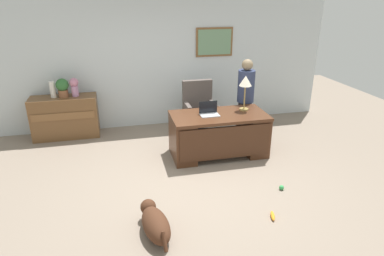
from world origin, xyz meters
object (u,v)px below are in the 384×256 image
(vase_empty, at_px, (53,90))
(dog_toy_ball, at_px, (282,188))
(laptop, at_px, (209,112))
(armchair, at_px, (199,111))
(desk_lamp, at_px, (245,83))
(dog_lying, at_px, (155,223))
(potted_plant, at_px, (62,87))
(vase_with_flowers, at_px, (74,86))
(credenza, at_px, (65,117))
(person_standing, at_px, (245,99))
(desk, at_px, (219,134))
(dog_toy_bone, at_px, (273,216))

(vase_empty, xyz_separation_m, dog_toy_ball, (3.44, -2.82, -0.95))
(laptop, height_order, vase_empty, vase_empty)
(armchair, distance_m, desk_lamp, 1.32)
(dog_lying, distance_m, desk_lamp, 2.98)
(potted_plant, bearing_deg, vase_with_flowers, 0.00)
(armchair, relative_size, dog_lying, 1.30)
(desk_lamp, relative_size, vase_with_flowers, 1.73)
(desk_lamp, distance_m, dog_toy_ball, 1.92)
(vase_empty, bearing_deg, credenza, -0.47)
(credenza, relative_size, potted_plant, 3.49)
(vase_with_flowers, bearing_deg, person_standing, -14.92)
(laptop, xyz_separation_m, dog_toy_ball, (0.74, -1.38, -0.78))
(desk, relative_size, armchair, 1.53)
(desk, relative_size, laptop, 5.18)
(desk, xyz_separation_m, dog_lying, (-1.38, -1.88, -0.26))
(desk_lamp, relative_size, dog_toy_bone, 3.12)
(dog_lying, distance_m, vase_empty, 3.78)
(dog_lying, distance_m, dog_toy_ball, 2.02)
(person_standing, relative_size, vase_with_flowers, 4.36)
(desk_lamp, bearing_deg, person_standing, 65.93)
(credenza, bearing_deg, vase_with_flowers, 0.30)
(credenza, height_order, dog_toy_bone, credenza)
(person_standing, height_order, desk_lamp, person_standing)
(person_standing, bearing_deg, vase_empty, 166.68)
(armchair, relative_size, person_standing, 0.69)
(desk, height_order, dog_lying, desk)
(desk, distance_m, desk_lamp, 0.99)
(person_standing, height_order, dog_toy_ball, person_standing)
(dog_toy_bone, bearing_deg, armchair, 94.61)
(dog_toy_bone, bearing_deg, dog_lying, 178.88)
(vase_with_flowers, height_order, dog_toy_bone, vase_with_flowers)
(person_standing, height_order, laptop, person_standing)
(desk_lamp, height_order, potted_plant, desk_lamp)
(dog_toy_ball, bearing_deg, credenza, 139.42)
(laptop, height_order, potted_plant, potted_plant)
(potted_plant, bearing_deg, desk_lamp, -22.58)
(dog_lying, xyz_separation_m, vase_with_flowers, (-1.10, 3.37, 0.88))
(credenza, xyz_separation_m, dog_lying, (1.35, -3.37, -0.26))
(armchair, relative_size, laptop, 3.39)
(dog_toy_ball, bearing_deg, vase_with_flowers, 137.19)
(desk_lamp, xyz_separation_m, dog_toy_bone, (-0.36, -2.07, -1.23))
(credenza, distance_m, dog_toy_ball, 4.35)
(person_standing, xyz_separation_m, dog_toy_ball, (-0.16, -1.97, -0.77))
(dog_toy_bone, bearing_deg, potted_plant, 129.86)
(vase_empty, bearing_deg, vase_with_flowers, 0.00)
(vase_with_flowers, distance_m, dog_toy_ball, 4.26)
(potted_plant, height_order, dog_toy_ball, potted_plant)
(desk, relative_size, dog_toy_bone, 8.32)
(person_standing, distance_m, dog_toy_ball, 2.12)
(armchair, height_order, vase_empty, vase_empty)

